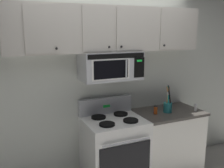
{
  "coord_description": "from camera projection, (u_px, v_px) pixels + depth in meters",
  "views": [
    {
      "loc": [
        -1.29,
        -2.36,
        2.01
      ],
      "look_at": [
        0.0,
        0.49,
        1.35
      ],
      "focal_mm": 40.78,
      "sensor_mm": 36.0,
      "label": 1
    }
  ],
  "objects": [
    {
      "name": "upper_cabinets",
      "position": [
        109.0,
        29.0,
        3.13
      ],
      "size": [
        2.5,
        0.36,
        0.55
      ],
      "color": "#BCB7AD"
    },
    {
      "name": "stove_range",
      "position": [
        114.0,
        151.0,
        3.32
      ],
      "size": [
        0.76,
        0.69,
        1.12
      ],
      "color": "white",
      "rests_on": "ground_plane"
    },
    {
      "name": "counter_segment",
      "position": [
        167.0,
        141.0,
        3.67
      ],
      "size": [
        0.93,
        0.65,
        0.9
      ],
      "color": "white",
      "rests_on": "ground_plane"
    },
    {
      "name": "over_range_microwave",
      "position": [
        110.0,
        66.0,
        3.2
      ],
      "size": [
        0.76,
        0.43,
        0.35
      ],
      "color": "#B7BABF"
    },
    {
      "name": "back_wall",
      "position": [
        103.0,
        80.0,
        3.46
      ],
      "size": [
        5.2,
        0.1,
        2.7
      ],
      "primitive_type": "cube",
      "color": "silver",
      "rests_on": "ground_plane"
    },
    {
      "name": "utensil_crock_teal",
      "position": [
        168.0,
        105.0,
        3.5
      ],
      "size": [
        0.12,
        0.12,
        0.38
      ],
      "color": "teal",
      "rests_on": "counter_segment"
    },
    {
      "name": "salt_shaker",
      "position": [
        196.0,
        108.0,
        3.56
      ],
      "size": [
        0.04,
        0.04,
        0.11
      ],
      "color": "white",
      "rests_on": "counter_segment"
    },
    {
      "name": "spice_jar",
      "position": [
        156.0,
        110.0,
        3.44
      ],
      "size": [
        0.05,
        0.05,
        0.12
      ],
      "color": "#C64C19",
      "rests_on": "counter_segment"
    }
  ]
}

